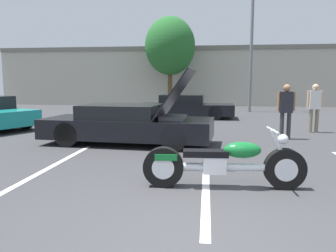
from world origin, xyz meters
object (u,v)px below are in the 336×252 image
Objects in this scene: tree_background at (170,46)px; show_car_hood_open at (129,124)px; motorcycle at (223,163)px; spectator_far_lot at (315,104)px; parked_car_mid_row at (185,107)px; spectator_near_motorcycle at (286,107)px; light_pole at (253,42)px.

show_car_hood_open is at bearing -88.28° from tree_background.
motorcycle is 1.57× the size of spectator_far_lot.
parked_car_mid_row is 6.63m from spectator_near_motorcycle.
show_car_hood_open is 7.07m from parked_car_mid_row.
tree_background reaches higher than parked_car_mid_row.
show_car_hood_open is 1.04× the size of parked_car_mid_row.
show_car_hood_open reaches higher than spectator_near_motorcycle.
parked_car_mid_row is at bearing 93.82° from motorcycle.
tree_background is 1.30× the size of show_car_hood_open.
light_pole is 1.53× the size of show_car_hood_open.
spectator_far_lot is (1.03, -8.17, -3.03)m from light_pole.
parked_car_mid_row is (-3.63, -3.98, -3.46)m from light_pole.
light_pole is 4.41× the size of spectator_near_motorcycle.
tree_background is at bearing 103.63° from parked_car_mid_row.
tree_background is 3.77× the size of spectator_near_motorcycle.
tree_background is (-5.15, 3.05, 0.19)m from light_pole.
parked_car_mid_row reaches higher than motorcycle.
tree_background is 2.39× the size of motorcycle.
spectator_far_lot is (4.66, -4.18, 0.44)m from parked_car_mid_row.
motorcycle is (-2.32, -14.56, -3.60)m from light_pole.
parked_car_mid_row is (1.10, 6.99, -0.01)m from show_car_hood_open.
motorcycle is at bearing -80.88° from tree_background.
spectator_near_motorcycle reaches higher than motorcycle.
parked_car_mid_row is (-1.31, 10.58, 0.14)m from motorcycle.
light_pole reaches higher than spectator_far_lot.
spectator_near_motorcycle is at bearing -68.94° from tree_background.
spectator_far_lot is at bearing 49.57° from spectator_near_motorcycle.
parked_car_mid_row is at bearing 120.74° from spectator_near_motorcycle.
tree_background is 18.24m from motorcycle.
show_car_hood_open is at bearing -97.49° from parked_car_mid_row.
tree_background is at bearing 149.32° from light_pole.
light_pole is at bearing 97.18° from spectator_far_lot.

